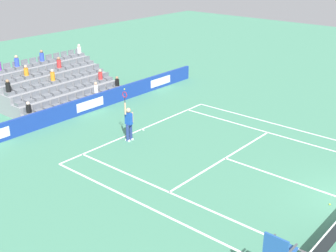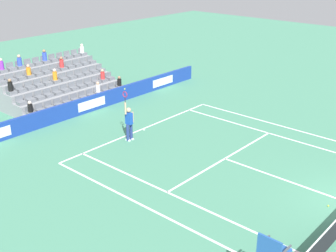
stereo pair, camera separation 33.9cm
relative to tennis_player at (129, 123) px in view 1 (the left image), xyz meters
name	(u,v)px [view 1 (the left image)]	position (x,y,z in m)	size (l,w,h in m)	color
line_baseline	(141,129)	(-1.48, -0.55, -0.99)	(10.97, 0.10, 0.01)	white
line_service	(225,158)	(-1.48, 4.94, -0.99)	(8.23, 0.10, 0.01)	white
line_centre_service	(288,180)	(-1.48, 8.14, -0.99)	(0.10, 6.40, 0.01)	white
line_singles_sideline_left	(178,196)	(2.64, 5.40, -0.99)	(0.10, 11.89, 0.01)	white
line_singles_sideline_right	(275,135)	(-5.59, 5.40, -0.99)	(0.10, 11.89, 0.01)	white
line_doubles_sideline_left	(155,210)	(4.01, 5.40, -0.99)	(0.10, 11.89, 0.01)	white
line_doubles_sideline_right	(287,127)	(-6.96, 5.40, -0.99)	(0.10, 11.89, 0.01)	white
line_centre_mark	(143,130)	(-1.48, -0.45, -0.99)	(0.10, 0.20, 0.01)	white
sponsor_barrier	(89,104)	(-1.48, -4.91, -0.51)	(19.28, 0.22, 0.97)	#193899
tennis_player	(129,123)	(0.00, 0.00, 0.00)	(0.53, 0.36, 2.85)	navy
stadium_stand	(53,87)	(-1.48, -8.48, -0.17)	(7.44, 4.75, 3.03)	gray
loose_tennis_ball	(330,204)	(-0.68, 10.30, -0.96)	(0.07, 0.07, 0.07)	#D1E533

